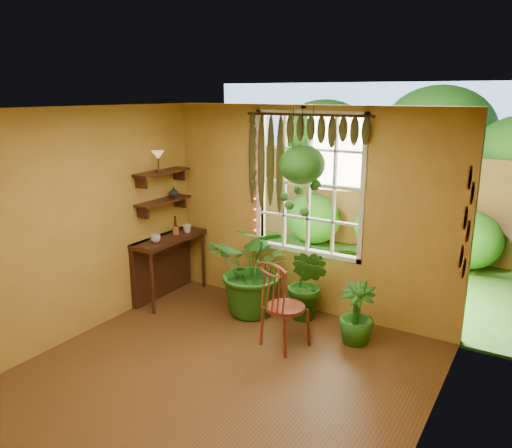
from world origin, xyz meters
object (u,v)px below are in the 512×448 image
(windsor_chair, at_px, (283,318))
(potted_plant_mid, at_px, (307,284))
(counter_ledge, at_px, (164,259))
(hanging_basket, at_px, (302,170))
(potted_plant_left, at_px, (255,269))

(windsor_chair, relative_size, potted_plant_mid, 1.24)
(windsor_chair, bearing_deg, potted_plant_mid, 112.37)
(windsor_chair, bearing_deg, counter_ledge, -174.50)
(potted_plant_mid, xyz_separation_m, hanging_basket, (-0.12, 0.01, 1.45))
(counter_ledge, bearing_deg, windsor_chair, -11.71)
(windsor_chair, height_order, potted_plant_mid, windsor_chair)
(counter_ledge, relative_size, windsor_chair, 0.99)
(potted_plant_mid, bearing_deg, windsor_chair, -84.84)
(potted_plant_mid, bearing_deg, counter_ledge, -171.11)
(counter_ledge, bearing_deg, hanging_basket, 9.61)
(hanging_basket, bearing_deg, potted_plant_mid, -3.40)
(counter_ledge, height_order, potted_plant_left, potted_plant_left)
(potted_plant_left, distance_m, potted_plant_mid, 0.70)
(potted_plant_left, height_order, hanging_basket, hanging_basket)
(counter_ledge, xyz_separation_m, hanging_basket, (1.97, 0.33, 1.38))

